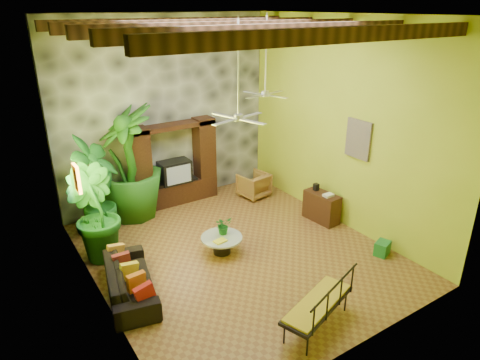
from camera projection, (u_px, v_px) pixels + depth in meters
ground at (236, 251)px, 9.65m from camera, size 7.00×7.00×0.00m
ceiling at (235, 14)px, 7.75m from camera, size 6.00×7.00×0.02m
back_wall at (165, 112)px, 11.41m from camera, size 6.00×0.02×5.00m
left_wall at (86, 176)px, 7.18m from camera, size 0.02×7.00×5.00m
right_wall at (341, 125)px, 10.22m from camera, size 0.02×7.00×5.00m
stone_accent_wall at (166, 113)px, 11.37m from camera, size 5.98×0.10×4.98m
ceiling_beams at (235, 27)px, 7.84m from camera, size 5.95×5.36×0.22m
entertainment_center at (174, 170)px, 11.71m from camera, size 2.40×0.55×2.30m
ceiling_fan_front at (238, 107)px, 7.95m from camera, size 1.28×1.28×1.86m
ceiling_fan_back at (265, 85)px, 10.10m from camera, size 1.28×1.28×1.86m
wall_art_mask at (77, 179)px, 8.13m from camera, size 0.06×0.32×0.55m
wall_art_painting at (358, 139)px, 9.81m from camera, size 0.06×0.70×0.90m
sofa at (130, 280)px, 8.14m from camera, size 1.23×2.21×0.61m
wicker_armchair at (254, 185)px, 12.32m from camera, size 0.86×0.88×0.70m
tall_plant_a at (97, 187)px, 9.92m from camera, size 1.54×1.57×2.49m
tall_plant_b at (93, 214)px, 9.06m from camera, size 1.41×1.48×2.10m
tall_plant_c at (129, 163)px, 10.77m from camera, size 1.74×1.74×2.94m
coffee_table at (222, 242)px, 9.52m from camera, size 0.92×0.92×0.40m
centerpiece_plant at (223, 225)px, 9.53m from camera, size 0.40×0.36×0.41m
yellow_tray at (220, 241)px, 9.27m from camera, size 0.30×0.23×0.03m
iron_bench at (321, 303)px, 7.16m from camera, size 1.70×1.08×0.57m
side_console at (322, 207)px, 10.92m from camera, size 0.50×0.97×0.75m
green_bin at (382, 248)px, 9.48m from camera, size 0.43×0.37×0.31m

